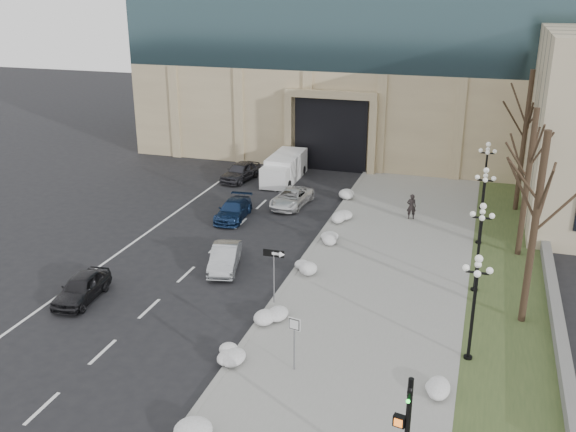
% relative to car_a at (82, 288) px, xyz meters
% --- Properties ---
extents(ground, '(160.00, 160.00, 0.00)m').
position_rel_car_a_xyz_m(ground, '(10.08, -5.86, -0.66)').
color(ground, black).
rests_on(ground, ground).
extents(sidewalk, '(9.00, 40.00, 0.12)m').
position_rel_car_a_xyz_m(sidewalk, '(13.58, 8.14, -0.60)').
color(sidewalk, gray).
rests_on(sidewalk, ground).
extents(curb, '(0.30, 40.00, 0.14)m').
position_rel_car_a_xyz_m(curb, '(9.08, 8.14, -0.59)').
color(curb, gray).
rests_on(curb, ground).
extents(grass_strip, '(4.00, 40.00, 0.10)m').
position_rel_car_a_xyz_m(grass_strip, '(20.08, 8.14, -0.61)').
color(grass_strip, '#364723').
rests_on(grass_strip, ground).
extents(stone_wall, '(0.50, 30.00, 0.70)m').
position_rel_car_a_xyz_m(stone_wall, '(22.08, 10.14, -0.31)').
color(stone_wall, slate).
rests_on(stone_wall, ground).
extents(car_a, '(1.89, 3.99, 1.32)m').
position_rel_car_a_xyz_m(car_a, '(0.00, 0.00, 0.00)').
color(car_a, black).
rests_on(car_a, ground).
extents(car_b, '(2.31, 4.17, 1.30)m').
position_rel_car_a_xyz_m(car_b, '(5.30, 5.44, -0.01)').
color(car_b, '#9CA0A4').
rests_on(car_b, ground).
extents(car_c, '(2.07, 4.38, 1.23)m').
position_rel_car_a_xyz_m(car_c, '(2.79, 12.90, -0.04)').
color(car_c, navy).
rests_on(car_c, ground).
extents(car_d, '(2.37, 4.53, 1.22)m').
position_rel_car_a_xyz_m(car_d, '(5.69, 16.47, -0.05)').
color(car_d, silver).
rests_on(car_d, ground).
extents(car_e, '(2.36, 4.47, 1.45)m').
position_rel_car_a_xyz_m(car_e, '(0.06, 21.14, 0.06)').
color(car_e, '#333338').
rests_on(car_e, ground).
extents(pedestrian, '(0.69, 0.52, 1.69)m').
position_rel_car_a_xyz_m(pedestrian, '(14.00, 16.07, 0.31)').
color(pedestrian, black).
rests_on(pedestrian, sidewalk).
extents(box_truck, '(2.29, 6.21, 1.96)m').
position_rel_car_a_xyz_m(box_truck, '(3.33, 22.23, 0.29)').
color(box_truck, silver).
rests_on(box_truck, ground).
extents(one_way_sign, '(1.08, 0.29, 2.90)m').
position_rel_car_a_xyz_m(one_way_sign, '(9.36, 2.30, 1.74)').
color(one_way_sign, slate).
rests_on(one_way_sign, ground).
extents(keep_sign, '(0.52, 0.14, 2.44)m').
position_rel_car_a_xyz_m(keep_sign, '(11.76, -2.82, 1.14)').
color(keep_sign, slate).
rests_on(keep_sign, ground).
extents(snow_clump_b, '(1.10, 1.60, 0.36)m').
position_rel_car_a_xyz_m(snow_clump_b, '(9.19, -2.82, -0.36)').
color(snow_clump_b, white).
rests_on(snow_clump_b, sidewalk).
extents(snow_clump_c, '(1.10, 1.60, 0.36)m').
position_rel_car_a_xyz_m(snow_clump_c, '(9.47, 0.66, -0.36)').
color(snow_clump_c, white).
rests_on(snow_clump_c, sidewalk).
extents(snow_clump_d, '(1.10, 1.60, 0.36)m').
position_rel_car_a_xyz_m(snow_clump_d, '(9.60, 6.18, -0.36)').
color(snow_clump_d, white).
rests_on(snow_clump_d, sidewalk).
extents(snow_clump_e, '(1.10, 1.60, 0.36)m').
position_rel_car_a_xyz_m(snow_clump_e, '(9.61, 10.47, -0.36)').
color(snow_clump_e, white).
rests_on(snow_clump_e, sidewalk).
extents(snow_clump_f, '(1.10, 1.60, 0.36)m').
position_rel_car_a_xyz_m(snow_clump_f, '(9.55, 14.25, -0.36)').
color(snow_clump_f, white).
rests_on(snow_clump_f, sidewalk).
extents(snow_clump_g, '(1.10, 1.60, 0.36)m').
position_rel_car_a_xyz_m(snow_clump_g, '(9.33, 19.18, -0.36)').
color(snow_clump_g, white).
rests_on(snow_clump_g, sidewalk).
extents(snow_clump_h, '(1.10, 1.60, 0.36)m').
position_rel_car_a_xyz_m(snow_clump_h, '(17.64, -2.50, -0.36)').
color(snow_clump_h, white).
rests_on(snow_clump_h, sidewalk).
extents(lamppost_a, '(1.18, 1.18, 4.76)m').
position_rel_car_a_xyz_m(lamppost_a, '(18.38, 0.14, 2.41)').
color(lamppost_a, black).
rests_on(lamppost_a, ground).
extents(lamppost_b, '(1.18, 1.18, 4.76)m').
position_rel_car_a_xyz_m(lamppost_b, '(18.38, 6.64, 2.41)').
color(lamppost_b, black).
rests_on(lamppost_b, ground).
extents(lamppost_c, '(1.18, 1.18, 4.76)m').
position_rel_car_a_xyz_m(lamppost_c, '(18.38, 13.14, 2.41)').
color(lamppost_c, black).
rests_on(lamppost_c, ground).
extents(lamppost_d, '(1.18, 1.18, 4.76)m').
position_rel_car_a_xyz_m(lamppost_d, '(18.38, 19.64, 2.41)').
color(lamppost_d, black).
rests_on(lamppost_d, ground).
extents(tree_near, '(3.20, 3.20, 9.00)m').
position_rel_car_a_xyz_m(tree_near, '(20.58, 4.14, 5.17)').
color(tree_near, black).
rests_on(tree_near, ground).
extents(tree_mid, '(3.20, 3.20, 8.50)m').
position_rel_car_a_xyz_m(tree_mid, '(20.58, 12.14, 4.84)').
color(tree_mid, black).
rests_on(tree_mid, ground).
extents(tree_far, '(3.20, 3.20, 9.50)m').
position_rel_car_a_xyz_m(tree_far, '(20.58, 20.14, 5.49)').
color(tree_far, black).
rests_on(tree_far, ground).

